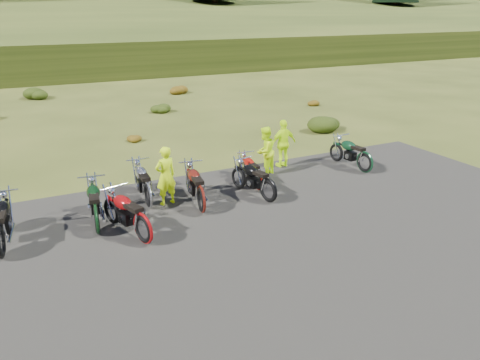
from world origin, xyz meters
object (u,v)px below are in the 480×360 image
motorcycle_0 (3,258)px  motorcycle_3 (149,209)px  motorcycle_7 (364,173)px  person_middle (166,177)px

motorcycle_0 → motorcycle_3: 4.10m
motorcycle_0 → motorcycle_7: motorcycle_0 is taller
motorcycle_0 → motorcycle_3: motorcycle_0 is taller
motorcycle_7 → person_middle: bearing=81.0°
motorcycle_3 → person_middle: bearing=-81.4°
motorcycle_0 → motorcycle_7: 11.64m
motorcycle_3 → motorcycle_0: bearing=111.5°
motorcycle_0 → person_middle: size_ratio=1.32×
motorcycle_3 → motorcycle_7: bearing=-89.4°
motorcycle_3 → motorcycle_7: motorcycle_3 is taller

